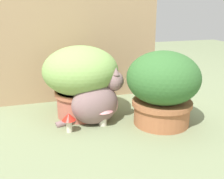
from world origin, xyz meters
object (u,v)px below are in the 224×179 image
at_px(cat, 98,102).
at_px(mushroom_ornament_pink, 103,109).
at_px(mushroom_ornament_red, 69,119).
at_px(grass_planter, 81,77).
at_px(leafy_planter, 163,86).

distance_m(cat, mushroom_ornament_pink, 0.05).
height_order(mushroom_ornament_pink, mushroom_ornament_red, mushroom_ornament_pink).
bearing_deg(mushroom_ornament_red, mushroom_ornament_pink, 9.17).
xyz_separation_m(grass_planter, leafy_planter, (0.39, -0.25, -0.02)).
height_order(cat, mushroom_ornament_red, cat).
bearing_deg(cat, leafy_planter, -19.21).
distance_m(leafy_planter, cat, 0.35).
xyz_separation_m(grass_planter, mushroom_ornament_red, (-0.11, -0.21, -0.16)).
xyz_separation_m(grass_planter, mushroom_ornament_pink, (0.08, -0.18, -0.13)).
bearing_deg(grass_planter, mushroom_ornament_red, -117.54).
relative_size(grass_planter, cat, 1.10).
xyz_separation_m(mushroom_ornament_pink, mushroom_ornament_red, (-0.18, -0.03, -0.02)).
bearing_deg(grass_planter, cat, -65.18).
relative_size(cat, mushroom_ornament_red, 3.81).
height_order(grass_planter, cat, grass_planter).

